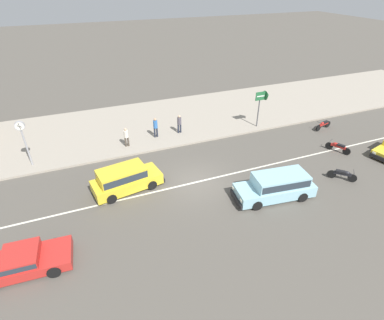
{
  "coord_description": "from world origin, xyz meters",
  "views": [
    {
      "loc": [
        -6.06,
        -14.57,
        11.58
      ],
      "look_at": [
        0.27,
        1.45,
        0.8
      ],
      "focal_mm": 28.0,
      "sensor_mm": 36.0,
      "label": 1
    }
  ],
  "objects": [
    {
      "name": "motorcycle_2",
      "position": [
        9.0,
        -3.26,
        0.42
      ],
      "size": [
        1.39,
        1.31,
        0.8
      ],
      "color": "black",
      "rests_on": "ground"
    },
    {
      "name": "motorcycle_1",
      "position": [
        13.23,
        3.2,
        0.42
      ],
      "size": [
        1.88,
        0.68,
        0.8
      ],
      "color": "black",
      "rests_on": "ground"
    },
    {
      "name": "street_clock",
      "position": [
        -10.0,
        5.95,
        2.62
      ],
      "size": [
        0.63,
        0.22,
        3.33
      ],
      "color": "#9E9EA3",
      "rests_on": "kerb_strip"
    },
    {
      "name": "kerb_strip",
      "position": [
        0.0,
        9.83,
        0.07
      ],
      "size": [
        68.0,
        10.0,
        0.15
      ],
      "primitive_type": "cube",
      "color": "#9E9384",
      "rests_on": "ground"
    },
    {
      "name": "pedestrian_mid_kerb",
      "position": [
        1.28,
        6.86,
        1.07
      ],
      "size": [
        0.34,
        0.34,
        1.58
      ],
      "color": "#232838",
      "rests_on": "kerb_strip"
    },
    {
      "name": "lane_centre_stripe",
      "position": [
        0.0,
        0.0,
        0.0
      ],
      "size": [
        50.4,
        0.14,
        0.01
      ],
      "primitive_type": "cube",
      "color": "silver",
      "rests_on": "ground"
    },
    {
      "name": "minivan_pale_blue_2",
      "position": [
        3.92,
        -3.11,
        0.84
      ],
      "size": [
        5.01,
        2.26,
        1.56
      ],
      "color": "#93C6D6",
      "rests_on": "ground"
    },
    {
      "name": "pedestrian_near_clock",
      "position": [
        -0.77,
        6.83,
        1.13
      ],
      "size": [
        0.34,
        0.34,
        1.67
      ],
      "color": "#232838",
      "rests_on": "kerb_strip"
    },
    {
      "name": "motorcycle_0",
      "position": [
        11.46,
        -0.31,
        0.42
      ],
      "size": [
        1.0,
        1.7,
        0.8
      ],
      "color": "black",
      "rests_on": "ground"
    },
    {
      "name": "ground_plane",
      "position": [
        0.0,
        0.0,
        0.0
      ],
      "size": [
        160.0,
        160.0,
        0.0
      ],
      "primitive_type": "plane",
      "color": "#544F47"
    },
    {
      "name": "minivan_yellow_0",
      "position": [
        -4.39,
        0.93,
        0.84
      ],
      "size": [
        4.54,
        2.39,
        1.56
      ],
      "color": "yellow",
      "rests_on": "ground"
    },
    {
      "name": "pedestrian_by_shop",
      "position": [
        -3.26,
        6.17,
        1.05
      ],
      "size": [
        0.34,
        0.34,
        1.55
      ],
      "color": "#4C4238",
      "rests_on": "kerb_strip"
    },
    {
      "name": "arrow_signboard",
      "position": [
        8.49,
        5.52,
        2.79
      ],
      "size": [
        1.26,
        0.79,
        3.16
      ],
      "color": "#4C4C51",
      "rests_on": "kerb_strip"
    },
    {
      "name": "sedan_red_4",
      "position": [
        -9.86,
        -3.34,
        0.53
      ],
      "size": [
        4.31,
        2.09,
        1.06
      ],
      "color": "red",
      "rests_on": "ground"
    }
  ]
}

